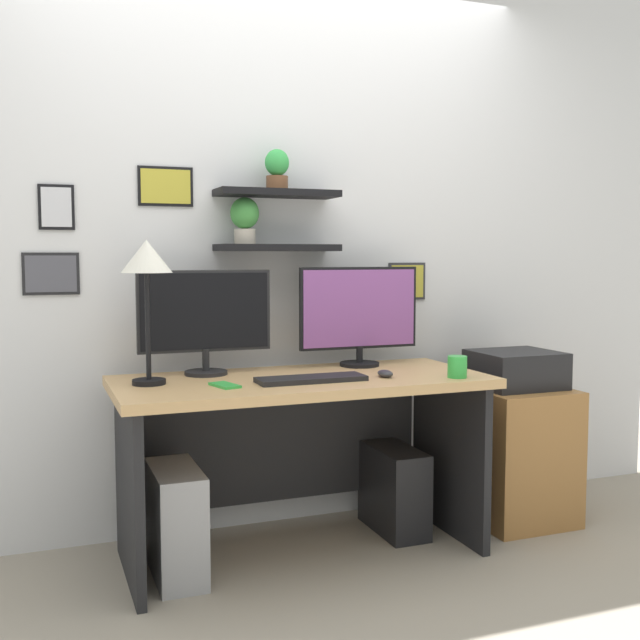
# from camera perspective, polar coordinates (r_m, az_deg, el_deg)

# --- Properties ---
(ground_plane) EXTENTS (8.00, 8.00, 0.00)m
(ground_plane) POSITION_cam_1_polar(r_m,az_deg,el_deg) (3.35, -1.35, -17.06)
(ground_plane) COLOR gray
(back_wall_assembly) EXTENTS (4.40, 0.24, 2.70)m
(back_wall_assembly) POSITION_cam_1_polar(r_m,az_deg,el_deg) (3.52, -3.85, 6.49)
(back_wall_assembly) COLOR silver
(back_wall_assembly) RESTS_ON ground
(desk) EXTENTS (1.53, 0.68, 0.75)m
(desk) POSITION_cam_1_polar(r_m,az_deg,el_deg) (3.24, -1.69, -7.89)
(desk) COLOR tan
(desk) RESTS_ON ground
(monitor_left) EXTENTS (0.56, 0.18, 0.44)m
(monitor_left) POSITION_cam_1_polar(r_m,az_deg,el_deg) (3.23, -8.61, 0.22)
(monitor_left) COLOR black
(monitor_left) RESTS_ON desk
(monitor_right) EXTENTS (0.57, 0.18, 0.45)m
(monitor_right) POSITION_cam_1_polar(r_m,az_deg,el_deg) (3.45, 2.94, 0.53)
(monitor_right) COLOR black
(monitor_right) RESTS_ON desk
(keyboard) EXTENTS (0.44, 0.14, 0.02)m
(keyboard) POSITION_cam_1_polar(r_m,az_deg,el_deg) (3.04, -0.70, -4.44)
(keyboard) COLOR black
(keyboard) RESTS_ON desk
(computer_mouse) EXTENTS (0.06, 0.09, 0.03)m
(computer_mouse) POSITION_cam_1_polar(r_m,az_deg,el_deg) (3.16, 4.90, -4.01)
(computer_mouse) COLOR #2D2D33
(computer_mouse) RESTS_ON desk
(desk_lamp) EXTENTS (0.20, 0.20, 0.56)m
(desk_lamp) POSITION_cam_1_polar(r_m,az_deg,el_deg) (3.01, -12.84, 3.94)
(desk_lamp) COLOR black
(desk_lamp) RESTS_ON desk
(cell_phone) EXTENTS (0.10, 0.15, 0.01)m
(cell_phone) POSITION_cam_1_polar(r_m,az_deg,el_deg) (2.95, -7.14, -4.87)
(cell_phone) COLOR green
(cell_phone) RESTS_ON desk
(coffee_mug) EXTENTS (0.08, 0.08, 0.09)m
(coffee_mug) POSITION_cam_1_polar(r_m,az_deg,el_deg) (3.18, 10.24, -3.47)
(coffee_mug) COLOR green
(coffee_mug) RESTS_ON desk
(drawer_cabinet) EXTENTS (0.44, 0.50, 0.63)m
(drawer_cabinet) POSITION_cam_1_polar(r_m,az_deg,el_deg) (3.78, 14.31, -9.61)
(drawer_cabinet) COLOR #9E6B38
(drawer_cabinet) RESTS_ON ground
(printer) EXTENTS (0.38, 0.34, 0.17)m
(printer) POSITION_cam_1_polar(r_m,az_deg,el_deg) (3.70, 14.44, -3.59)
(printer) COLOR black
(printer) RESTS_ON drawer_cabinet
(computer_tower_left) EXTENTS (0.18, 0.40, 0.43)m
(computer_tower_left) POSITION_cam_1_polar(r_m,az_deg,el_deg) (3.11, -10.74, -14.67)
(computer_tower_left) COLOR #99999E
(computer_tower_left) RESTS_ON ground
(computer_tower_right) EXTENTS (0.18, 0.40, 0.38)m
(computer_tower_right) POSITION_cam_1_polar(r_m,az_deg,el_deg) (3.56, 5.55, -12.50)
(computer_tower_right) COLOR black
(computer_tower_right) RESTS_ON ground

